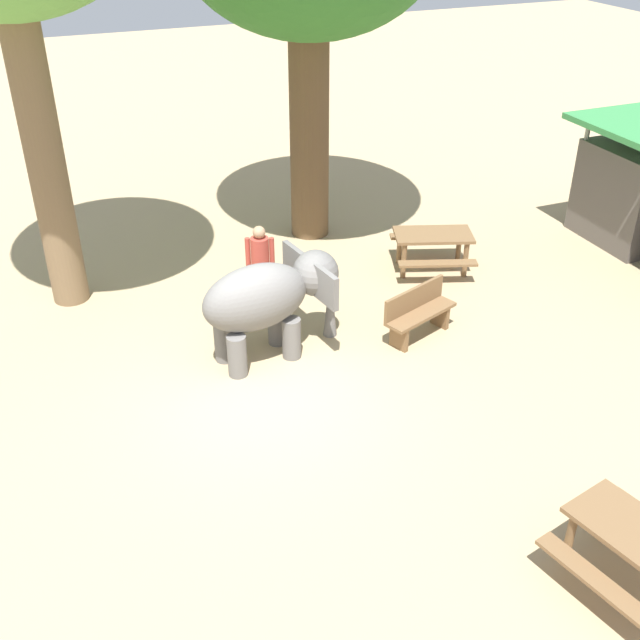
# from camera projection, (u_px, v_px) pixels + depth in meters

# --- Properties ---
(ground_plane) EXTENTS (60.00, 60.00, 0.00)m
(ground_plane) POSITION_uv_depth(u_px,v_px,m) (264.00, 395.00, 11.49)
(ground_plane) COLOR tan
(elephant) EXTENTS (1.61, 2.42, 1.67)m
(elephant) POSITION_uv_depth(u_px,v_px,m) (270.00, 297.00, 11.92)
(elephant) COLOR slate
(elephant) RESTS_ON ground_plane
(person_handler) EXTENTS (0.32, 0.48, 1.62)m
(person_handler) POSITION_uv_depth(u_px,v_px,m) (260.00, 262.00, 13.25)
(person_handler) COLOR #3F3833
(person_handler) RESTS_ON ground_plane
(wooden_bench) EXTENTS (0.86, 1.45, 0.88)m
(wooden_bench) POSITION_uv_depth(u_px,v_px,m) (418.00, 311.00, 12.71)
(wooden_bench) COLOR brown
(wooden_bench) RESTS_ON ground_plane
(picnic_table_near) EXTENTS (1.79, 1.78, 0.78)m
(picnic_table_near) POSITION_uv_depth(u_px,v_px,m) (637.00, 546.00, 8.20)
(picnic_table_near) COLOR brown
(picnic_table_near) RESTS_ON ground_plane
(picnic_table_far) EXTENTS (1.90, 1.91, 0.78)m
(picnic_table_far) POSITION_uv_depth(u_px,v_px,m) (433.00, 242.00, 14.75)
(picnic_table_far) COLOR brown
(picnic_table_far) RESTS_ON ground_plane
(market_stall_green) EXTENTS (2.50, 2.50, 2.52)m
(market_stall_green) POSITION_uv_depth(u_px,v_px,m) (639.00, 188.00, 15.74)
(market_stall_green) COLOR #59514C
(market_stall_green) RESTS_ON ground_plane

